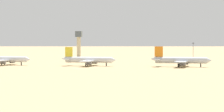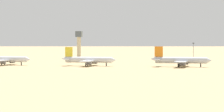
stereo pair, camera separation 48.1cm
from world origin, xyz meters
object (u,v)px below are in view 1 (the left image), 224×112
(parked_jet_orange_4, at_px, (180,60))
(control_tower, at_px, (79,42))
(light_pole_mid, at_px, (193,49))
(parked_jet_navy_2, at_px, (5,59))
(parked_jet_yellow_3, at_px, (88,60))

(parked_jet_orange_4, bearing_deg, control_tower, 129.33)
(control_tower, distance_m, light_pole_mid, 94.49)
(parked_jet_navy_2, xyz_separation_m, parked_jet_orange_4, (110.59, -7.02, 0.21))
(parked_jet_navy_2, height_order, light_pole_mid, light_pole_mid)
(parked_jet_orange_4, bearing_deg, parked_jet_navy_2, -177.62)
(parked_jet_orange_4, height_order, control_tower, control_tower)
(parked_jet_yellow_3, height_order, light_pole_mid, light_pole_mid)
(parked_jet_navy_2, bearing_deg, control_tower, 86.45)
(parked_jet_yellow_3, xyz_separation_m, control_tower, (-30.24, 128.29, 9.59))
(parked_jet_navy_2, xyz_separation_m, parked_jet_yellow_3, (54.24, -3.59, 0.01))
(light_pole_mid, bearing_deg, parked_jet_orange_4, -93.41)
(parked_jet_orange_4, relative_size, control_tower, 1.66)
(parked_jet_navy_2, height_order, parked_jet_orange_4, parked_jet_orange_4)
(parked_jet_navy_2, bearing_deg, light_pole_mid, 53.14)
(parked_jet_orange_4, bearing_deg, light_pole_mid, 92.60)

